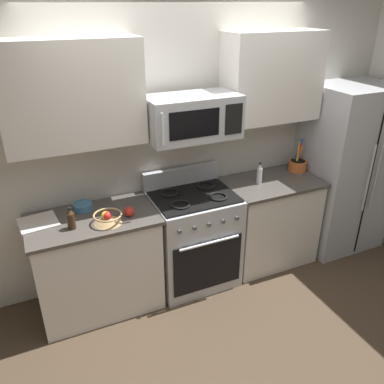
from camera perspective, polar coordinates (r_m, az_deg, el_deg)
The scene contains 16 objects.
ground_plane at distance 3.60m, azimuth 4.89°, elevation -18.34°, with size 16.00×16.00×0.00m, color #473828.
wall_back at distance 3.72m, azimuth -2.20°, elevation 7.05°, with size 8.00×0.10×2.60m, color beige.
counter_left at distance 3.57m, azimuth -13.56°, elevation -9.99°, with size 1.06×0.62×0.91m.
range_oven at distance 3.77m, azimuth 0.21°, elevation -6.64°, with size 0.76×0.66×1.09m.
counter_right at distance 4.16m, azimuth 11.06°, elevation -4.10°, with size 0.93×0.62×0.91m.
refrigerator at distance 4.52m, azimuth 21.23°, elevation 3.16°, with size 0.85×0.73×1.78m.
microwave at distance 3.31m, azimuth 0.04°, elevation 10.85°, with size 0.78×0.44×0.36m.
upper_cabinets_left at distance 3.13m, azimuth -17.03°, elevation 13.34°, with size 1.05×0.34×0.80m.
upper_cabinets_right at distance 3.80m, azimuth 11.61°, elevation 15.99°, with size 0.92×0.34×0.80m.
utensil_crock at distance 4.23m, azimuth 15.06°, elevation 3.86°, with size 0.18×0.18×0.34m.
fruit_basket at distance 3.20m, azimuth -12.15°, elevation -3.66°, with size 0.23×0.23×0.10m.
apple_loose at distance 3.27m, azimuth -9.11°, elevation -2.82°, with size 0.08×0.08×0.08m, color red.
cutting_board at distance 3.37m, azimuth -21.43°, elevation -4.14°, with size 0.29×0.28×0.02m, color silver.
bottle_soy at distance 3.18m, azimuth -17.18°, elevation -3.78°, with size 0.06×0.06×0.18m.
bottle_vinegar at distance 3.84m, azimuth 9.77°, elevation 2.61°, with size 0.05×0.05×0.21m.
prep_bowl at distance 3.46m, azimuth -15.56°, elevation -1.98°, with size 0.16×0.16×0.06m.
Camera 1 is at (-1.32, -2.21, 2.51)m, focal length 36.74 mm.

